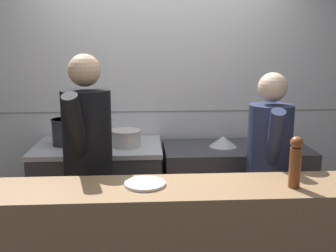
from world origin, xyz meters
name	(u,v)px	position (x,y,z in m)	size (l,w,h in m)	color
wall_back_tiled	(160,96)	(0.00, 1.28, 1.30)	(8.00, 0.06, 2.60)	white
oven_range	(100,194)	(-0.57, 0.88, 0.46)	(1.12, 0.71, 0.92)	#38383D
prep_counter	(235,193)	(0.68, 0.88, 0.44)	(1.31, 0.65, 0.88)	#38383D
stock_pot	(66,131)	(-0.85, 0.91, 1.04)	(0.25, 0.25, 0.23)	#2D2D33
sauce_pot	(126,137)	(-0.32, 0.83, 0.99)	(0.27, 0.27, 0.14)	beige
mixing_bowl_steel	(223,141)	(0.56, 0.90, 0.93)	(0.25, 0.25, 0.09)	#B7BABF
plated_dish_main	(145,184)	(-0.16, -0.30, 0.98)	(0.25, 0.25, 0.02)	white
pepper_mill	(295,161)	(0.72, -0.38, 1.13)	(0.07, 0.07, 0.31)	brown
chef_head_cook	(88,161)	(-0.57, 0.25, 0.96)	(0.40, 0.76, 1.73)	black
chef_sous	(268,168)	(0.76, 0.23, 0.89)	(0.38, 0.70, 1.60)	black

